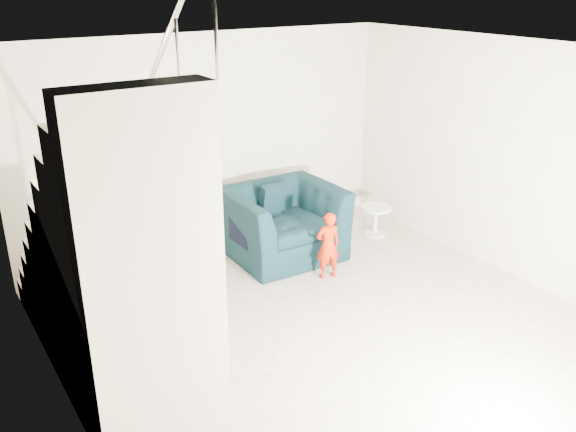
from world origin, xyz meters
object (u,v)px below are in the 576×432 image
object	(u,v)px
armchair	(283,223)
side_table	(376,216)
staircase	(115,282)
toddler	(328,245)

from	to	relation	value
armchair	side_table	size ratio (longest dim) A/B	3.25
side_table	staircase	distance (m)	4.17
armchair	staircase	size ratio (longest dim) A/B	0.37
armchair	staircase	xyz separation A→B (m)	(-2.54, -1.36, 0.51)
toddler	staircase	world-z (taller)	staircase
armchair	toddler	world-z (taller)	armchair
toddler	side_table	distance (m)	1.44
side_table	staircase	xyz separation A→B (m)	(-3.93, -1.20, 0.67)
armchair	toddler	distance (m)	0.80
side_table	staircase	world-z (taller)	staircase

